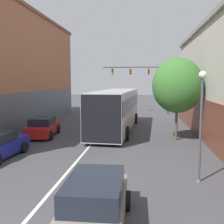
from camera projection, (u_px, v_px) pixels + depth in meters
lane_center_line at (102, 131)px, 21.77m from camera, size 0.14×45.92×0.01m
bus at (116, 108)px, 22.17m from camera, size 3.38×12.60×3.37m
hatchback_foreground at (94, 208)px, 7.05m from camera, size 1.99×4.73×1.45m
parked_car_left_mid at (43, 127)px, 19.68m from camera, size 2.34×4.26×1.45m
traffic_signal_gantry at (146, 77)px, 33.57m from camera, size 8.56×0.36×6.28m
street_lamp at (201, 120)px, 10.43m from camera, size 0.31×0.31×4.50m
street_tree_near at (177, 85)px, 18.03m from camera, size 3.46×3.11×5.74m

